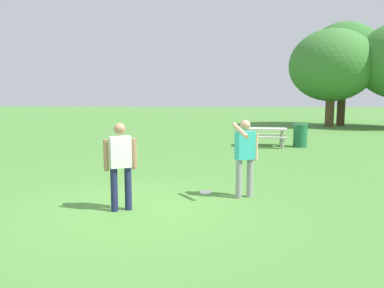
# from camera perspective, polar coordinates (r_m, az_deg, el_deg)

# --- Properties ---
(ground_plane) EXTENTS (120.00, 120.00, 0.00)m
(ground_plane) POSITION_cam_1_polar(r_m,az_deg,el_deg) (7.38, -8.09, -9.54)
(ground_plane) COLOR #4C8438
(person_thrower) EXTENTS (0.56, 0.36, 1.64)m
(person_thrower) POSITION_cam_1_polar(r_m,az_deg,el_deg) (7.06, -10.78, -2.52)
(person_thrower) COLOR #1E234C
(person_thrower) RESTS_ON ground
(person_catcher) EXTENTS (0.57, 0.82, 1.64)m
(person_catcher) POSITION_cam_1_polar(r_m,az_deg,el_deg) (7.88, 8.06, -1.28)
(person_catcher) COLOR gray
(person_catcher) RESTS_ON ground
(frisbee) EXTENTS (0.27, 0.27, 0.03)m
(frisbee) POSITION_cam_1_polar(r_m,az_deg,el_deg) (8.37, 2.11, -7.33)
(frisbee) COLOR white
(frisbee) RESTS_ON ground
(picnic_table_near) EXTENTS (1.81, 1.55, 0.77)m
(picnic_table_near) POSITION_cam_1_polar(r_m,az_deg,el_deg) (16.02, 11.11, 1.64)
(picnic_table_near) COLOR beige
(picnic_table_near) RESTS_ON ground
(trash_can_beside_table) EXTENTS (0.59, 0.59, 0.96)m
(trash_can_beside_table) POSITION_cam_1_polar(r_m,az_deg,el_deg) (16.19, 16.08, 1.27)
(trash_can_beside_table) COLOR #1E663D
(trash_can_beside_table) RESTS_ON ground
(tree_tall_left) EXTENTS (5.62, 5.62, 6.50)m
(tree_tall_left) POSITION_cam_1_polar(r_m,az_deg,el_deg) (27.28, 20.43, 11.09)
(tree_tall_left) COLOR brown
(tree_tall_left) RESTS_ON ground
(tree_broad_center) EXTENTS (4.77, 4.77, 7.09)m
(tree_broad_center) POSITION_cam_1_polar(r_m,az_deg,el_deg) (28.65, 22.03, 12.69)
(tree_broad_center) COLOR #4C3823
(tree_broad_center) RESTS_ON ground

